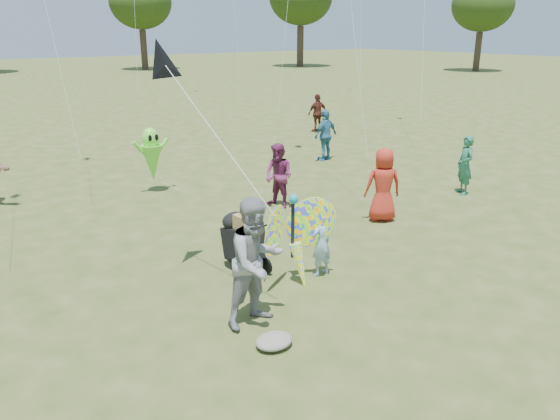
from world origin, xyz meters
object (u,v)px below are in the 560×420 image
object	(u,v)px
crowd_h	(318,113)
jogging_stroller	(242,238)
child_girl	(321,243)
crowd_a	(383,185)
crowd_e	(279,176)
adult_man	(256,262)
crowd_c	(326,135)
butterfly_kite	(296,239)
alien_kite	(152,157)
crowd_f	(465,165)

from	to	relation	value
crowd_h	jogging_stroller	distance (m)	14.06
child_girl	crowd_h	distance (m)	14.11
crowd_a	crowd_h	bearing A→B (deg)	-93.32
crowd_e	jogging_stroller	bearing A→B (deg)	-60.44
adult_man	crowd_c	bearing A→B (deg)	38.83
adult_man	butterfly_kite	bearing A→B (deg)	23.96
crowd_e	alien_kite	xyz separation A→B (m)	(-1.92, 3.03, 0.18)
crowd_h	alien_kite	world-z (taller)	alien_kite
child_girl	crowd_f	bearing A→B (deg)	-169.38
child_girl	crowd_c	world-z (taller)	crowd_c
adult_man	butterfly_kite	world-z (taller)	adult_man
crowd_e	jogging_stroller	size ratio (longest dim) A/B	1.44
crowd_e	crowd_f	world-z (taller)	crowd_e
crowd_c	crowd_f	bearing A→B (deg)	86.98
crowd_f	butterfly_kite	bearing A→B (deg)	-51.13
crowd_c	crowd_f	world-z (taller)	crowd_c
crowd_h	jogging_stroller	xyz separation A→B (m)	(-10.06, -9.82, -0.18)
jogging_stroller	crowd_h	bearing A→B (deg)	43.06
alien_kite	crowd_e	bearing A→B (deg)	-57.56
adult_man	alien_kite	bearing A→B (deg)	72.71
butterfly_kite	crowd_h	bearing A→B (deg)	48.34
crowd_h	jogging_stroller	bearing A→B (deg)	49.76
child_girl	crowd_e	bearing A→B (deg)	-118.92
child_girl	crowd_a	world-z (taller)	crowd_a
crowd_a	jogging_stroller	distance (m)	4.04
butterfly_kite	adult_man	bearing A→B (deg)	-151.22
adult_man	alien_kite	distance (m)	7.47
adult_man	crowd_f	world-z (taller)	adult_man
crowd_a	adult_man	bearing A→B (deg)	52.64
crowd_h	crowd_a	bearing A→B (deg)	62.80
butterfly_kite	alien_kite	distance (m)	6.61
child_girl	crowd_f	xyz separation A→B (m)	(6.31, 1.59, 0.18)
crowd_e	crowd_f	size ratio (longest dim) A/B	1.01
crowd_c	crowd_h	size ratio (longest dim) A/B	1.06
crowd_c	jogging_stroller	world-z (taller)	crowd_c
crowd_a	crowd_e	distance (m)	2.54
crowd_c	child_girl	bearing A→B (deg)	41.04
crowd_a	crowd_e	bearing A→B (deg)	-29.34
adult_man	crowd_e	world-z (taller)	adult_man
crowd_a	alien_kite	size ratio (longest dim) A/B	0.96
child_girl	jogging_stroller	world-z (taller)	child_girl
crowd_a	crowd_c	xyz separation A→B (m)	(2.89, 5.29, -0.00)
child_girl	jogging_stroller	size ratio (longest dim) A/B	1.10
adult_man	alien_kite	xyz separation A→B (m)	(1.61, 7.29, -0.01)
crowd_h	butterfly_kite	xyz separation A→B (m)	(-9.63, -10.82, 0.02)
crowd_c	crowd_h	xyz separation A→B (m)	(3.15, 4.13, -0.05)
crowd_c	crowd_e	bearing A→B (deg)	29.02
crowd_e	butterfly_kite	xyz separation A→B (m)	(-2.27, -3.57, 0.03)
alien_kite	crowd_a	bearing A→B (deg)	-58.01
child_girl	crowd_a	xyz separation A→B (m)	(3.01, 1.40, 0.24)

